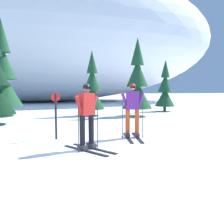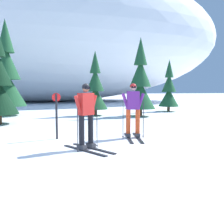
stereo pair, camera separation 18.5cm
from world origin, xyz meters
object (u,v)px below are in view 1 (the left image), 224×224
Objects in this scene: pine_tree_far_right at (165,90)px; trail_marker_post at (56,113)px; skier_red_jacket at (87,115)px; pine_tree_center_right at (92,89)px; skier_purple_jacket at (132,110)px; pine_tree_left at (3,75)px; pine_tree_right at (137,84)px.

pine_tree_far_right is 11.36m from trail_marker_post.
pine_tree_center_right is at bearing 82.45° from skier_red_jacket.
skier_red_jacket is at bearing -139.91° from skier_purple_jacket.
skier_purple_jacket is 0.32× the size of pine_tree_left.
skier_purple_jacket is 2.52m from trail_marker_post.
skier_purple_jacket is 9.88m from pine_tree_left.
pine_tree_far_right is (2.79, 2.59, -0.39)m from pine_tree_right.
trail_marker_post is at bearing 175.20° from skier_purple_jacket.
trail_marker_post is at bearing 118.15° from skier_red_jacket.
pine_tree_left is 5.30m from pine_tree_center_right.
pine_tree_right is at bearing -12.14° from pine_tree_left.
trail_marker_post is (-4.53, -6.07, -1.05)m from pine_tree_right.
pine_tree_center_right reaches higher than trail_marker_post.
skier_purple_jacket is at bearing -118.47° from pine_tree_far_right.
pine_tree_left is at bearing 167.86° from pine_tree_right.
pine_tree_right is at bearing 72.21° from skier_purple_jacket.
trail_marker_post is at bearing -126.73° from pine_tree_right.
skier_purple_jacket is at bearing -85.74° from pine_tree_center_right.
skier_red_jacket is (-1.66, -1.39, -0.01)m from skier_purple_jacket.
skier_purple_jacket is 6.66m from pine_tree_right.
pine_tree_far_right is at bearing 18.33° from pine_tree_center_right.
pine_tree_left reaches higher than trail_marker_post.
pine_tree_left is 10.59m from pine_tree_far_right.
trail_marker_post is (-7.32, -8.66, -0.66)m from pine_tree_far_right.
pine_tree_right is at bearing 64.44° from skier_red_jacket.
pine_tree_far_right is (10.51, 0.93, -0.87)m from pine_tree_left.
pine_tree_center_right is 2.55× the size of trail_marker_post.
skier_purple_jacket is 0.50× the size of pine_tree_far_right.
skier_red_jacket is at bearing -115.56° from pine_tree_right.
trail_marker_post is at bearing -67.56° from pine_tree_left.
pine_tree_center_right is at bearing 94.26° from skier_purple_jacket.
pine_tree_left reaches higher than pine_tree_right.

